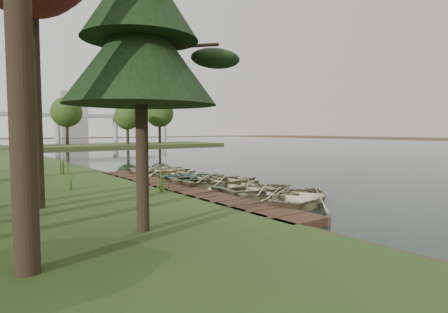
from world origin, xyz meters
TOP-DOWN VIEW (x-y plane):
  - ground at (0.00, 0.00)m, footprint 300.00×300.00m
  - water at (30.00, 20.00)m, footprint 130.00×200.00m
  - boardwalk at (-1.60, 0.00)m, footprint 1.60×16.00m
  - peninsula at (8.00, 50.00)m, footprint 50.00×14.00m
  - far_trees at (4.67, 50.00)m, footprint 45.60×5.60m
  - bridge at (12.31, 120.00)m, footprint 95.90×4.00m
  - building_a at (30.00, 140.00)m, footprint 10.00×8.00m
  - rowboat_0 at (0.89, -5.43)m, footprint 4.67×4.08m
  - rowboat_1 at (0.74, -4.11)m, footprint 3.98×3.48m
  - rowboat_2 at (0.97, -2.95)m, footprint 3.74×2.89m
  - rowboat_3 at (1.07, -1.47)m, footprint 3.71×3.02m
  - rowboat_4 at (0.89, -0.18)m, footprint 4.46×3.54m
  - rowboat_5 at (0.82, 1.05)m, footprint 4.42×3.66m
  - rowboat_6 at (0.98, 2.33)m, footprint 3.84×3.13m
  - rowboat_7 at (0.93, 3.33)m, footprint 3.25×2.43m
  - rowboat_8 at (1.19, 4.94)m, footprint 3.21×2.40m
  - rowboat_9 at (0.72, 5.90)m, footprint 4.29×3.46m
  - rowboat_10 at (1.10, 7.43)m, footprint 4.01×3.23m
  - stored_rowboat at (-6.19, 7.82)m, footprint 4.45×3.73m
  - pine_tree at (-5.95, -6.11)m, footprint 3.80×3.80m
  - reeds_0 at (-2.60, -0.79)m, footprint 0.60×0.60m
  - reeds_1 at (-4.06, -1.68)m, footprint 0.60×0.60m
  - reeds_2 at (-5.67, 2.12)m, footprint 0.60×0.60m
  - reeds_3 at (-4.31, 8.73)m, footprint 0.60×0.60m

SIDE VIEW (x-z plane):
  - ground at x=0.00m, z-range 0.00..0.00m
  - water at x=30.00m, z-range 0.00..0.05m
  - boardwalk at x=-1.60m, z-range 0.00..0.30m
  - peninsula at x=8.00m, z-range 0.00..0.45m
  - rowboat_8 at x=1.19m, z-range 0.05..0.68m
  - rowboat_7 at x=0.93m, z-range 0.05..0.69m
  - rowboat_3 at x=1.07m, z-range 0.05..0.72m
  - rowboat_1 at x=0.74m, z-range 0.05..0.74m
  - rowboat_6 at x=0.98m, z-range 0.05..0.75m
  - rowboat_2 at x=0.97m, z-range 0.05..0.77m
  - rowboat_10 at x=1.10m, z-range 0.05..0.78m
  - rowboat_9 at x=0.72m, z-range 0.05..0.84m
  - rowboat_5 at x=0.82m, z-range 0.05..0.84m
  - rowboat_0 at x=0.89m, z-range 0.05..0.86m
  - rowboat_4 at x=0.89m, z-range 0.05..0.88m
  - stored_rowboat at x=-6.19m, z-range 0.30..1.09m
  - reeds_0 at x=-2.60m, z-range 0.30..1.29m
  - reeds_2 at x=-5.67m, z-range 0.30..1.30m
  - reeds_1 at x=-4.06m, z-range 0.30..1.39m
  - reeds_3 at x=-4.31m, z-range 0.30..1.43m
  - pine_tree at x=-5.95m, z-range 1.40..9.73m
  - far_trees at x=4.67m, z-range 2.03..10.83m
  - bridge at x=12.31m, z-range 2.78..11.38m
  - building_a at x=30.00m, z-range 0.00..18.00m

